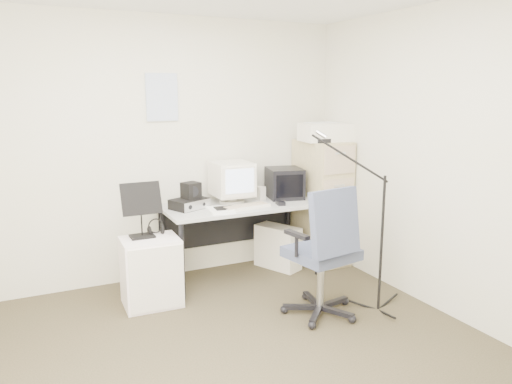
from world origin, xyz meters
name	(u,v)px	position (x,y,z in m)	size (l,w,h in m)	color
floor	(245,359)	(0.00, 0.00, -0.01)	(3.60, 3.60, 0.01)	#312C19
wall_back	(166,150)	(0.00, 1.80, 1.25)	(3.60, 0.02, 2.50)	beige
wall_front	(477,270)	(0.00, -1.80, 1.25)	(3.60, 0.02, 2.50)	beige
wall_right	(450,163)	(1.80, 0.00, 1.25)	(0.02, 3.60, 2.50)	beige
wall_calendar	(162,97)	(-0.02, 1.79, 1.75)	(0.30, 0.02, 0.44)	white
filing_cabinet	(321,202)	(1.58, 1.48, 0.65)	(0.40, 0.60, 1.30)	#CAB67F
printer	(325,132)	(1.58, 1.45, 1.39)	(0.48, 0.33, 0.19)	beige
desk	(241,240)	(0.63, 1.45, 0.36)	(1.50, 0.70, 0.73)	silver
crt_monitor	(232,183)	(0.58, 1.55, 0.93)	(0.36, 0.38, 0.40)	beige
crt_tv	(284,183)	(1.16, 1.53, 0.88)	(0.34, 0.36, 0.31)	black
desk_speaker	(261,193)	(0.89, 1.54, 0.80)	(0.07, 0.07, 0.14)	beige
keyboard	(246,207)	(0.60, 1.28, 0.74)	(0.47, 0.17, 0.03)	beige
mouse	(280,203)	(0.96, 1.26, 0.75)	(0.07, 0.12, 0.03)	black
radio_receiver	(189,204)	(0.13, 1.50, 0.78)	(0.33, 0.23, 0.09)	black
radio_speaker	(191,190)	(0.15, 1.51, 0.90)	(0.15, 0.14, 0.15)	black
papers	(220,210)	(0.35, 1.28, 0.74)	(0.21, 0.29, 0.02)	white
pc_tower	(278,247)	(1.07, 1.49, 0.22)	(0.21, 0.47, 0.44)	beige
office_chair	(321,251)	(0.86, 0.37, 0.55)	(0.63, 0.63, 1.09)	#4B577B
side_cart	(151,272)	(-0.34, 1.17, 0.29)	(0.47, 0.38, 0.59)	white
music_stand	(141,209)	(-0.39, 1.24, 0.83)	(0.33, 0.18, 0.49)	black
headphones	(156,229)	(-0.26, 1.28, 0.64)	(0.15, 0.15, 0.03)	black
mic_stand	(383,223)	(1.35, 0.24, 0.75)	(0.02, 0.02, 1.50)	black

